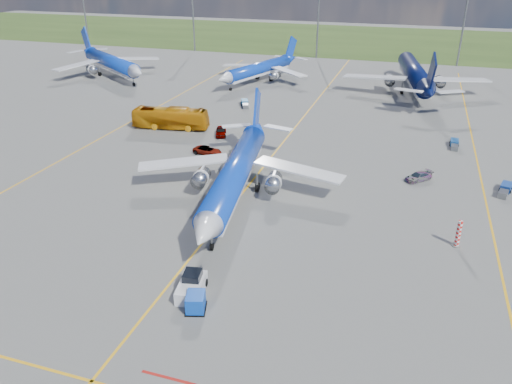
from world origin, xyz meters
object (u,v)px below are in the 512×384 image
(warning_post, at_px, (458,234))
(service_car_a, at_px, (221,131))
(baggage_tug_c, at_px, (245,104))
(service_car_c, at_px, (419,176))
(uld_container, at_px, (196,302))
(service_car_b, at_px, (207,151))
(main_airliner, at_px, (236,198))
(bg_jet_n, at_px, (412,91))
(bg_jet_nw, at_px, (113,76))
(baggage_tug_w, at_px, (505,189))
(pushback_tug, at_px, (192,286))
(baggage_tug_e, at_px, (454,144))
(apron_bus, at_px, (171,118))
(bg_jet_nnw, at_px, (259,82))

(warning_post, bearing_deg, service_car_a, 144.94)
(baggage_tug_c, bearing_deg, service_car_c, -61.76)
(uld_container, relative_size, baggage_tug_c, 0.41)
(service_car_b, bearing_deg, main_airliner, -134.26)
(bg_jet_n, relative_size, baggage_tug_c, 9.28)
(bg_jet_nw, bearing_deg, main_airliner, -100.70)
(bg_jet_nw, bearing_deg, baggage_tug_w, -81.52)
(pushback_tug, distance_m, baggage_tug_e, 54.16)
(apron_bus, relative_size, baggage_tug_w, 3.01)
(pushback_tug, distance_m, service_car_a, 44.29)
(bg_jet_nnw, relative_size, baggage_tug_c, 7.10)
(service_car_b, bearing_deg, baggage_tug_c, 17.00)
(main_airliner, height_order, baggage_tug_w, main_airliner)
(warning_post, relative_size, uld_container, 1.53)
(service_car_c, xyz_separation_m, baggage_tug_e, (5.21, 15.70, -0.15))
(main_airliner, height_order, service_car_b, main_airliner)
(uld_container, relative_size, baggage_tug_w, 0.44)
(bg_jet_nnw, bearing_deg, uld_container, -58.53)
(apron_bus, distance_m, baggage_tug_w, 54.70)
(main_airliner, bearing_deg, apron_bus, 123.45)
(baggage_tug_w, bearing_deg, service_car_a, -177.62)
(main_airliner, relative_size, uld_container, 19.47)
(pushback_tug, xyz_separation_m, baggage_tug_c, (-15.78, 60.96, -0.29))
(main_airliner, bearing_deg, warning_post, -16.67)
(apron_bus, relative_size, service_car_c, 3.29)
(uld_container, xyz_separation_m, service_car_a, (-14.99, 44.18, -0.05))
(bg_jet_nw, distance_m, main_airliner, 78.67)
(warning_post, relative_size, pushback_tug, 0.51)
(bg_jet_nw, distance_m, bg_jet_n, 74.08)
(bg_jet_nw, bearing_deg, baggage_tug_c, -75.41)
(bg_jet_nw, height_order, baggage_tug_e, bg_jet_nw)
(baggage_tug_w, bearing_deg, bg_jet_n, 119.65)
(bg_jet_nw, height_order, service_car_c, bg_jet_nw)
(pushback_tug, height_order, baggage_tug_w, pushback_tug)
(main_airliner, distance_m, apron_bus, 31.07)
(baggage_tug_c, bearing_deg, bg_jet_n, 13.52)
(warning_post, relative_size, service_car_a, 0.70)
(bg_jet_nnw, xyz_separation_m, bg_jet_n, (36.17, 1.94, 0.00))
(uld_container, bearing_deg, service_car_c, 46.22)
(warning_post, distance_m, baggage_tug_w, 17.29)
(bg_jet_nw, height_order, uld_container, bg_jet_nw)
(bg_jet_n, xyz_separation_m, service_car_b, (-28.93, -51.62, 0.63))
(service_car_c, bearing_deg, service_car_b, -136.22)
(bg_jet_nnw, xyz_separation_m, uld_container, (20.92, -84.81, 0.78))
(bg_jet_nnw, distance_m, service_car_b, 50.22)
(service_car_a, xyz_separation_m, baggage_tug_c, (-2.10, 18.84, -0.24))
(service_car_a, bearing_deg, bg_jet_nw, 121.57)
(warning_post, xyz_separation_m, service_car_b, (-35.78, 16.97, -0.87))
(pushback_tug, xyz_separation_m, uld_container, (1.31, -2.06, -0.00))
(apron_bus, bearing_deg, baggage_tug_e, -92.18)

